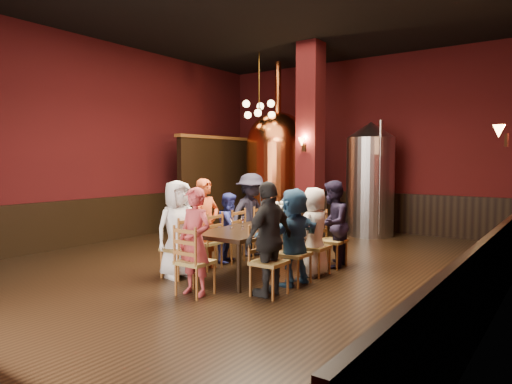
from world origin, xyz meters
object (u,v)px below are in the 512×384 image
Objects in this scene: person_2 at (230,227)px; rose_vase at (280,208)px; person_0 at (178,229)px; copper_kettle at (278,169)px; person_1 at (206,224)px; dining_table at (259,230)px; steel_vessel at (370,179)px.

person_2 is 3.43× the size of rose_vase.
copper_kettle is at bearing 29.18° from person_0.
person_1 is at bearing -72.68° from copper_kettle.
rose_vase is (0.76, 1.80, 0.23)m from person_0.
copper_kettle is (-2.22, 4.05, 0.91)m from dining_table.
person_2 is 0.45× the size of steel_vessel.
person_1 is at bearing -158.78° from dining_table.
copper_kettle reaches higher than dining_table.
dining_table is 0.91m from person_2.
person_1 is at bearing 160.53° from person_2.
copper_kettle reaches higher than person_1.
copper_kettle is 11.97× the size of rose_vase.
person_1 is at bearing -101.06° from steel_vessel.
person_2 is (-0.01, 0.66, -0.14)m from person_1.
person_2 is 0.98m from rose_vase.
copper_kettle is 2.40m from steel_vessel.
person_2 is at bearing 3.97° from person_1.
person_1 is 4.18× the size of rose_vase.
person_0 reaches higher than dining_table.
person_0 is 0.55× the size of steel_vessel.
person_2 is 4.09m from copper_kettle.
dining_table is 0.92m from person_1.
rose_vase is (2.14, -3.27, -0.61)m from copper_kettle.
dining_table is at bearing -25.57° from person_0.
person_2 is 0.29× the size of copper_kettle.
person_2 is at bearing -102.85° from steel_vessel.
steel_vessel is 3.81m from rose_vase.
person_1 is 0.55× the size of steel_vessel.
copper_kettle is at bearing 123.25° from rose_vase.
steel_vessel reaches higher than dining_table.
steel_vessel is at bearing -33.19° from person_2.
dining_table is at bearing -130.69° from person_2.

